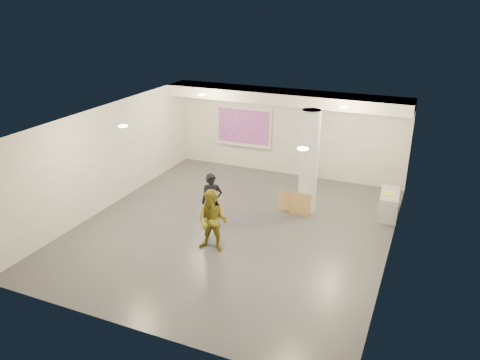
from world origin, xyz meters
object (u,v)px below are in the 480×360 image
at_px(credenza, 389,204).
at_px(woman, 212,202).
at_px(man, 213,221).
at_px(column, 309,162).
at_px(projection_screen, 244,127).

relative_size(credenza, woman, 0.78).
distance_m(credenza, man, 5.26).
relative_size(woman, man, 0.97).
height_order(column, man, column).
distance_m(projection_screen, man, 5.97).
bearing_deg(man, column, 59.48).
height_order(projection_screen, man, projection_screen).
relative_size(column, man, 1.89).
bearing_deg(man, woman, 113.01).
bearing_deg(woman, credenza, 1.73).
bearing_deg(column, projection_screen, 139.44).
bearing_deg(credenza, woman, -151.98).
height_order(credenza, man, man).
distance_m(credenza, woman, 5.03).
bearing_deg(woman, man, -92.82).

